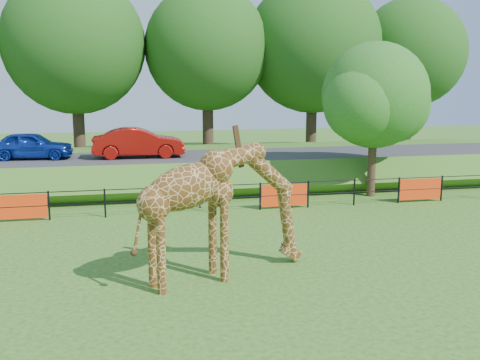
{
  "coord_description": "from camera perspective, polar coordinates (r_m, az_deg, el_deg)",
  "views": [
    {
      "loc": [
        -3.05,
        -12.16,
        4.97
      ],
      "look_at": [
        0.31,
        3.88,
        2.0
      ],
      "focal_mm": 40.0,
      "sensor_mm": 36.0,
      "label": 1
    }
  ],
  "objects": [
    {
      "name": "ground",
      "position": [
        13.49,
        2.12,
        -11.36
      ],
      "size": [
        90.0,
        90.0,
        0.0
      ],
      "primitive_type": "plane",
      "color": "#225916",
      "rests_on": "ground"
    },
    {
      "name": "giraffe",
      "position": [
        13.69,
        -1.79,
        -3.37
      ],
      "size": [
        4.91,
        2.43,
        3.49
      ],
      "primitive_type": null,
      "rotation": [
        0.0,
        0.0,
        0.33
      ],
      "color": "#583312",
      "rests_on": "ground"
    },
    {
      "name": "perimeter_fence",
      "position": [
        20.87,
        -3.17,
        -1.98
      ],
      "size": [
        28.07,
        0.1,
        1.1
      ],
      "primitive_type": null,
      "color": "black",
      "rests_on": "ground"
    },
    {
      "name": "embankment",
      "position": [
        28.16,
        -5.49,
        1.4
      ],
      "size": [
        40.0,
        9.0,
        1.3
      ],
      "primitive_type": "cube",
      "color": "#225916",
      "rests_on": "ground"
    },
    {
      "name": "road",
      "position": [
        26.59,
        -5.15,
        2.42
      ],
      "size": [
        40.0,
        5.0,
        0.12
      ],
      "primitive_type": "cube",
      "color": "#2F3032",
      "rests_on": "embankment"
    },
    {
      "name": "car_blue",
      "position": [
        27.29,
        -21.38,
        3.46
      ],
      "size": [
        3.95,
        1.9,
        1.3
      ],
      "primitive_type": "imported",
      "rotation": [
        0.0,
        0.0,
        1.47
      ],
      "color": "#1534AC",
      "rests_on": "road"
    },
    {
      "name": "car_red",
      "position": [
        26.41,
        -10.75,
        3.94
      ],
      "size": [
        4.38,
        1.55,
        1.44
      ],
      "primitive_type": "imported",
      "rotation": [
        0.0,
        0.0,
        1.56
      ],
      "color": "#A1100B",
      "rests_on": "road"
    },
    {
      "name": "visitor",
      "position": [
        21.71,
        -4.63,
        -1.12
      ],
      "size": [
        0.6,
        0.51,
        1.39
      ],
      "primitive_type": "imported",
      "rotation": [
        0.0,
        0.0,
        2.74
      ],
      "color": "black",
      "rests_on": "ground"
    },
    {
      "name": "tree_east",
      "position": [
        24.26,
        14.34,
        8.33
      ],
      "size": [
        5.4,
        4.71,
        6.76
      ],
      "color": "#2F2115",
      "rests_on": "ground"
    },
    {
      "name": "bg_tree_line",
      "position": [
        34.59,
        -3.71,
        13.93
      ],
      "size": [
        37.3,
        8.8,
        11.82
      ],
      "color": "#2F2115",
      "rests_on": "ground"
    }
  ]
}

